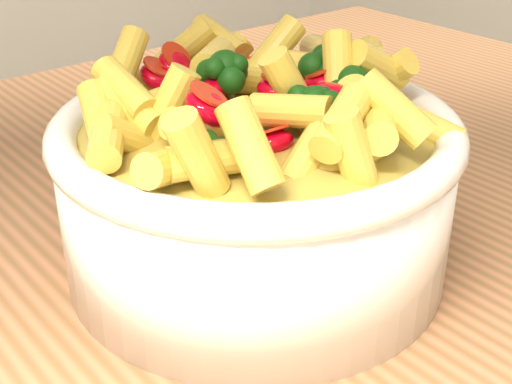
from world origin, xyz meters
TOP-DOWN VIEW (x-y plane):
  - table at (0.00, 0.00)m, footprint 1.20×0.80m
  - serving_bowl at (0.01, -0.07)m, footprint 0.25×0.25m
  - pasta_salad at (0.01, -0.07)m, footprint 0.20×0.20m

SIDE VIEW (x-z plane):
  - table at x=0.00m, z-range 0.35..1.25m
  - serving_bowl at x=0.01m, z-range 0.90..1.01m
  - pasta_salad at x=0.01m, z-range 1.00..1.04m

